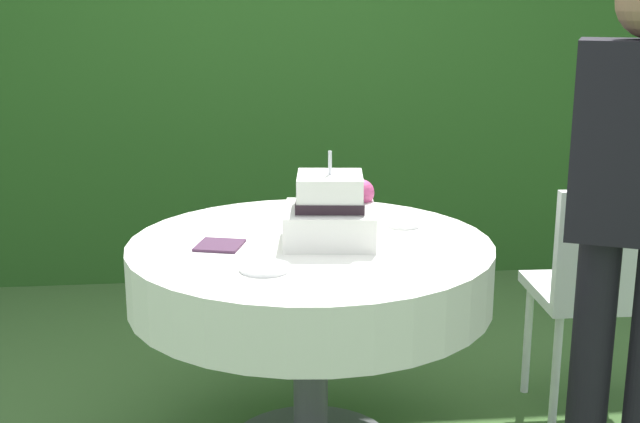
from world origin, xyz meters
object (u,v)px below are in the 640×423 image
object	(u,v)px
wedding_cake	(331,212)
standing_person	(634,212)
cake_table	(310,275)
garden_chair	(599,281)
serving_plate_far	(265,268)
serving_plate_near	(404,224)
napkin_stack	(220,245)

from	to	relation	value
wedding_cake	standing_person	size ratio (longest dim) A/B	0.20
cake_table	standing_person	xyz separation A→B (m)	(0.87, -0.41, 0.29)
garden_chair	standing_person	bearing A→B (deg)	-106.90
serving_plate_far	serving_plate_near	bearing A→B (deg)	41.04
wedding_cake	napkin_stack	size ratio (longest dim) A/B	2.32
serving_plate_near	wedding_cake	bearing A→B (deg)	-150.07
cake_table	serving_plate_near	distance (m)	0.39
serving_plate_near	serving_plate_far	distance (m)	0.65
wedding_cake	napkin_stack	world-z (taller)	wedding_cake
cake_table	serving_plate_far	bearing A→B (deg)	-119.89
serving_plate_near	garden_chair	distance (m)	0.73
wedding_cake	serving_plate_far	bearing A→B (deg)	-129.22
cake_table	garden_chair	size ratio (longest dim) A/B	1.32
serving_plate_near	napkin_stack	bearing A→B (deg)	-163.92
serving_plate_far	standing_person	world-z (taller)	standing_person
serving_plate_far	standing_person	size ratio (longest dim) A/B	0.09
napkin_stack	serving_plate_far	bearing A→B (deg)	-61.70
napkin_stack	cake_table	bearing A→B (deg)	4.42
napkin_stack	wedding_cake	bearing A→B (deg)	4.11
serving_plate_far	napkin_stack	xyz separation A→B (m)	(-0.13, 0.25, -0.00)
cake_table	wedding_cake	bearing A→B (deg)	2.78
wedding_cake	cake_table	bearing A→B (deg)	-177.22
serving_plate_near	cake_table	bearing A→B (deg)	-154.86
wedding_cake	napkin_stack	bearing A→B (deg)	-175.89
cake_table	serving_plate_far	distance (m)	0.33
wedding_cake	standing_person	xyz separation A→B (m)	(0.80, -0.41, 0.08)
cake_table	serving_plate_near	bearing A→B (deg)	25.14
garden_chair	wedding_cake	bearing A→B (deg)	-173.55
napkin_stack	garden_chair	world-z (taller)	garden_chair
serving_plate_far	napkin_stack	size ratio (longest dim) A/B	1.08
wedding_cake	garden_chair	world-z (taller)	wedding_cake
serving_plate_far	garden_chair	size ratio (longest dim) A/B	0.17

